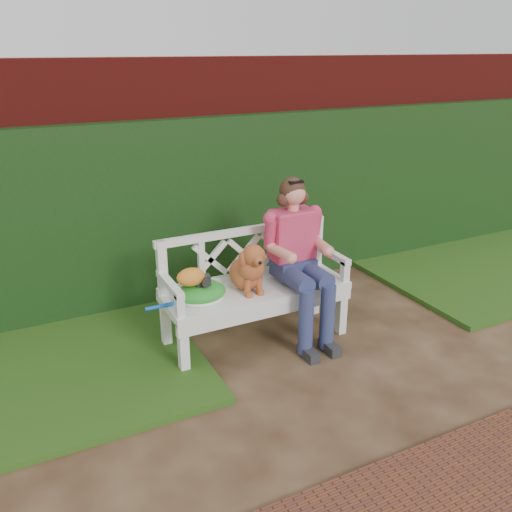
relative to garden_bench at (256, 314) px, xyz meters
name	(u,v)px	position (x,y,z in m)	size (l,w,h in m)	color
ground	(358,358)	(0.59, -0.61, -0.24)	(60.00, 60.00, 0.00)	black
brick_wall	(251,173)	(0.59, 1.29, 0.86)	(10.00, 0.30, 2.20)	#63120F
ivy_hedge	(261,202)	(0.59, 1.07, 0.61)	(10.00, 0.18, 1.70)	#183F13
grass_left	(19,375)	(-1.81, 0.29, -0.21)	(2.60, 2.00, 0.05)	black
grass_right	(486,265)	(2.99, 0.29, -0.21)	(2.60, 2.00, 0.05)	black
garden_bench	(256,314)	(0.00, 0.00, 0.00)	(1.58, 0.60, 0.48)	white
seated_woman	(294,263)	(0.34, -0.02, 0.40)	(0.54, 0.72, 1.28)	#FF497B
dog	(248,265)	(-0.08, -0.01, 0.45)	(0.28, 0.38, 0.42)	#9E7844
tennis_racket	(199,298)	(-0.50, -0.02, 0.26)	(0.64, 0.27, 0.03)	white
green_bag	(201,292)	(-0.47, -0.01, 0.31)	(0.39, 0.30, 0.13)	green
camera_item	(203,280)	(-0.46, -0.03, 0.41)	(0.11, 0.08, 0.07)	black
baseball_glove	(191,277)	(-0.55, -0.01, 0.44)	(0.22, 0.16, 0.14)	orange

